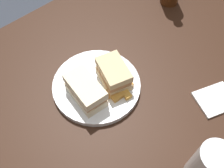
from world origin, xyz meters
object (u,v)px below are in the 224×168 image
Objects in this scene: sandwich_half_right at (114,74)px; pint_glass at (206,167)px; plate at (97,85)px; sandwich_half_left at (86,91)px; napkin at (215,99)px.

pint_glass is (-0.03, -0.34, 0.01)m from sandwich_half_right.
plate is 2.03× the size of sandwich_half_left.
sandwich_half_right is at bearing -28.51° from plate.
sandwich_half_right is (0.05, -0.02, 0.04)m from plate.
sandwich_half_right is at bearing 126.52° from napkin.
pint_glass reaches higher than sandwich_half_left.
napkin is at bearing -53.48° from sandwich_half_right.
sandwich_half_left is at bearing 137.46° from napkin.
napkin is (0.18, -0.24, -0.05)m from sandwich_half_right.
sandwich_half_right is 1.13× the size of napkin.
napkin is at bearing 24.95° from pint_glass.
sandwich_half_right is 0.86× the size of pint_glass.
pint_glass is 0.23m from napkin.
plate is 1.83× the size of pint_glass.
pint_glass is at bearing -86.78° from plate.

